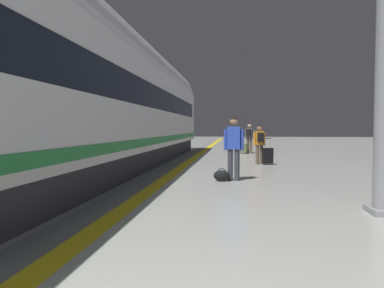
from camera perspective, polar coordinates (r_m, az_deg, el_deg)
The scene contains 9 objects.
safety_line_strip at distance 9.75m, azimuth -4.86°, elevation -5.95°, with size 0.36×80.00×0.01m, color yellow.
tactile_edge_band at distance 9.84m, azimuth -7.14°, elevation -5.89°, with size 0.76×80.00×0.01m, color slate.
high_speed_train at distance 8.23m, azimuth -24.36°, elevation 9.74°, with size 2.94×35.43×4.97m.
passenger_near at distance 9.96m, azimuth 6.57°, elevation 0.05°, with size 0.54×0.23×1.74m.
duffel_bag_near at distance 9.88m, azimuth 4.67°, elevation -4.96°, with size 0.44×0.26×0.36m.
passenger_mid at distance 14.57m, azimuth 10.56°, elevation 0.47°, with size 0.47×0.36×1.56m.
suitcase_mid at distance 14.49m, azimuth 11.82°, elevation -1.79°, with size 0.43×0.32×1.05m.
passenger_far at distance 20.69m, azimuth 9.00°, elevation 1.34°, with size 0.50×0.41×1.71m.
suitcase_far at distance 20.50m, azimuth 8.14°, elevation -0.66°, with size 0.43×0.35×0.55m.
Camera 1 is at (0.95, 0.56, 1.44)m, focal length 33.96 mm.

